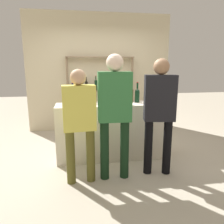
# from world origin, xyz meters

# --- Properties ---
(ground_plane) EXTENTS (16.00, 16.00, 0.00)m
(ground_plane) POSITION_xyz_m (0.00, 0.00, 0.00)
(ground_plane) COLOR #B2A893
(bar_counter) EXTENTS (1.88, 0.50, 0.96)m
(bar_counter) POSITION_xyz_m (0.00, 0.00, 0.48)
(bar_counter) COLOR beige
(bar_counter) RESTS_ON ground_plane
(back_wall) EXTENTS (3.48, 0.12, 2.80)m
(back_wall) POSITION_xyz_m (0.00, 1.85, 1.40)
(back_wall) COLOR beige
(back_wall) RESTS_ON ground_plane
(back_shelf) EXTENTS (1.61, 0.18, 1.79)m
(back_shelf) POSITION_xyz_m (0.00, 1.67, 1.16)
(back_shelf) COLOR #897056
(back_shelf) RESTS_ON ground_plane
(counter_bottle_0) EXTENTS (0.09, 0.09, 0.35)m
(counter_bottle_0) POSITION_xyz_m (0.71, -0.10, 1.09)
(counter_bottle_0) COLOR black
(counter_bottle_0) RESTS_ON bar_counter
(counter_bottle_1) EXTENTS (0.08, 0.08, 0.34)m
(counter_bottle_1) POSITION_xyz_m (0.37, 0.14, 1.09)
(counter_bottle_1) COLOR brown
(counter_bottle_1) RESTS_ON bar_counter
(counter_bottle_2) EXTENTS (0.08, 0.08, 0.36)m
(counter_bottle_2) POSITION_xyz_m (0.15, -0.04, 1.09)
(counter_bottle_2) COLOR black
(counter_bottle_2) RESTS_ON bar_counter
(counter_bottle_3) EXTENTS (0.08, 0.08, 0.36)m
(counter_bottle_3) POSITION_xyz_m (-0.65, 0.11, 1.09)
(counter_bottle_3) COLOR #0F1956
(counter_bottle_3) RESTS_ON bar_counter
(counter_bottle_4) EXTENTS (0.08, 0.08, 0.35)m
(counter_bottle_4) POSITION_xyz_m (0.46, 0.07, 1.09)
(counter_bottle_4) COLOR black
(counter_bottle_4) RESTS_ON bar_counter
(wine_glass) EXTENTS (0.09, 0.09, 0.17)m
(wine_glass) POSITION_xyz_m (-0.33, 0.09, 1.08)
(wine_glass) COLOR silver
(wine_glass) RESTS_ON bar_counter
(ice_bucket) EXTENTS (0.22, 0.22, 0.19)m
(ice_bucket) POSITION_xyz_m (-0.07, -0.01, 1.05)
(ice_bucket) COLOR black
(ice_bucket) RESTS_ON bar_counter
(cork_jar) EXTENTS (0.13, 0.13, 0.15)m
(cork_jar) POSITION_xyz_m (-0.46, -0.11, 1.03)
(cork_jar) COLOR silver
(cork_jar) RESTS_ON bar_counter
(customer_left) EXTENTS (0.44, 0.22, 1.55)m
(customer_left) POSITION_xyz_m (-0.56, -0.77, 0.91)
(customer_left) COLOR brown
(customer_left) RESTS_ON ground_plane
(customer_center) EXTENTS (0.45, 0.23, 1.74)m
(customer_center) POSITION_xyz_m (-0.08, -0.73, 1.03)
(customer_center) COLOR black
(customer_center) RESTS_ON ground_plane
(customer_right) EXTENTS (0.46, 0.27, 1.69)m
(customer_right) POSITION_xyz_m (0.57, -0.70, 1.00)
(customer_right) COLOR black
(customer_right) RESTS_ON ground_plane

